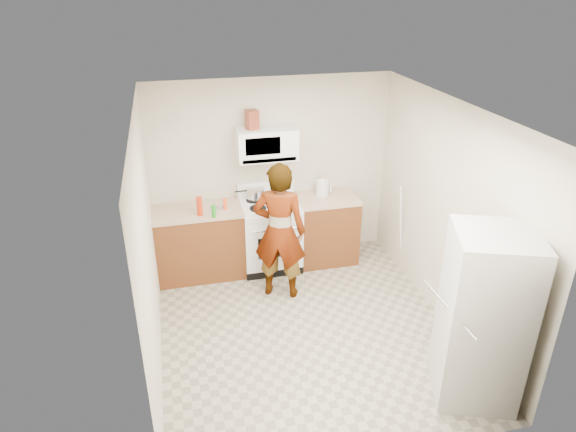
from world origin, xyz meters
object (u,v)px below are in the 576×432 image
object	(u,v)px
fridge	(483,318)
kettle	(322,188)
gas_range	(270,233)
person	(280,232)
saucepan	(255,193)
microwave	(266,144)

from	to	relation	value
fridge	kettle	xyz separation A→B (m)	(-0.65, 2.84, 0.19)
gas_range	person	world-z (taller)	person
person	gas_range	bearing A→B (deg)	-69.66
gas_range	saucepan	world-z (taller)	gas_range
microwave	saucepan	distance (m)	0.70
gas_range	kettle	size ratio (longest dim) A/B	5.54
microwave	fridge	size ratio (longest dim) A/B	0.45
fridge	saucepan	bearing A→B (deg)	138.48
microwave	kettle	xyz separation A→B (m)	(0.75, -0.03, -0.66)
person	kettle	size ratio (longest dim) A/B	8.49
microwave	gas_range	bearing A→B (deg)	-90.00
person	kettle	world-z (taller)	person
microwave	kettle	bearing A→B (deg)	-2.67
microwave	saucepan	world-z (taller)	microwave
microwave	kettle	world-z (taller)	microwave
fridge	saucepan	distance (m)	3.31
microwave	saucepan	size ratio (longest dim) A/B	3.09
fridge	kettle	bearing A→B (deg)	123.35
gas_range	fridge	bearing A→B (deg)	-63.11
fridge	microwave	bearing A→B (deg)	136.37
kettle	microwave	bearing A→B (deg)	-160.30
person	microwave	bearing A→B (deg)	-69.38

